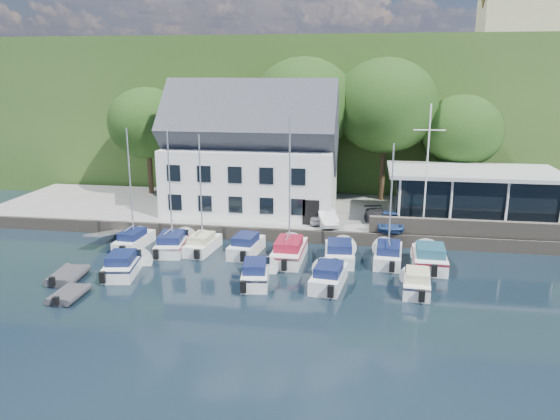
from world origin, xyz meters
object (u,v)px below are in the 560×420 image
at_px(harbor_building, 252,160).
at_px(boat_r1_2, 201,196).
at_px(boat_r1_6, 391,201).
at_px(boat_r2_2, 256,271).
at_px(boat_r1_0, 131,193).
at_px(boat_r2_0, 123,263).
at_px(boat_r1_1, 170,194).
at_px(car_blue, 390,220).
at_px(boat_r1_4, 289,192).
at_px(boat_r1_7, 430,256).
at_px(club_pavilion, 471,195).
at_px(car_silver, 319,215).
at_px(boat_r1_5, 339,251).
at_px(dinghy_1, 69,293).
at_px(car_white, 326,216).
at_px(boat_r2_3, 329,275).
at_px(boat_r1_3, 246,244).
at_px(boat_r2_4, 417,280).
at_px(dinghy_0, 68,274).
at_px(flagpole, 427,169).
at_px(car_dgrey, 379,218).

relative_size(harbor_building, boat_r1_2, 1.75).
height_order(boat_r1_6, boat_r2_2, boat_r1_6).
xyz_separation_m(boat_r1_0, boat_r2_0, (1.56, -5.26, -3.40)).
bearing_deg(boat_r1_2, boat_r1_1, -168.40).
height_order(car_blue, boat_r1_4, boat_r1_4).
xyz_separation_m(harbor_building, boat_r1_7, (13.99, -9.46, -4.56)).
relative_size(club_pavilion, car_silver, 3.84).
height_order(boat_r1_5, dinghy_1, boat_r1_5).
xyz_separation_m(car_white, boat_r2_3, (0.95, -10.13, -0.91)).
distance_m(boat_r1_3, boat_r1_4, 5.21).
bearing_deg(car_blue, boat_r1_2, -162.42).
distance_m(harbor_building, boat_r1_2, 8.94).
bearing_deg(boat_r2_4, dinghy_0, -171.74).
distance_m(boat_r1_4, boat_r2_2, 6.18).
bearing_deg(boat_r2_2, boat_r1_3, 100.42).
height_order(boat_r1_0, boat_r2_2, boat_r1_0).
bearing_deg(boat_r2_4, boat_r1_7, 79.13).
distance_m(boat_r1_2, boat_r2_3, 11.28).
xyz_separation_m(boat_r1_7, boat_r2_3, (-6.37, -4.30, -0.06)).
distance_m(car_blue, boat_r2_2, 13.14).
xyz_separation_m(flagpole, boat_r1_0, (-21.16, -4.44, -1.57)).
height_order(club_pavilion, dinghy_1, club_pavilion).
distance_m(car_dgrey, boat_r1_1, 16.03).
distance_m(boat_r2_3, boat_r2_4, 5.20).
relative_size(boat_r2_3, dinghy_1, 2.06).
bearing_deg(car_blue, boat_r2_4, -84.78).
bearing_deg(dinghy_0, boat_r2_2, 1.56).
bearing_deg(flagpole, boat_r1_6, -119.49).
distance_m(car_silver, boat_r2_2, 11.31).
xyz_separation_m(car_blue, boat_r2_4, (1.27, -9.96, -0.93)).
height_order(club_pavilion, boat_r1_7, club_pavilion).
relative_size(boat_r2_3, dinghy_0, 1.76).
distance_m(boat_r1_0, boat_r2_4, 20.93).
bearing_deg(flagpole, club_pavilion, 42.21).
height_order(boat_r1_0, boat_r1_5, boat_r1_0).
relative_size(boat_r2_3, boat_r2_4, 1.15).
height_order(boat_r2_0, boat_r2_2, boat_r2_0).
bearing_deg(car_silver, car_blue, -12.19).
xyz_separation_m(flagpole, boat_r1_5, (-6.00, -5.03, -4.99)).
relative_size(car_silver, boat_r1_1, 0.41).
bearing_deg(car_blue, boat_r2_0, -151.92).
relative_size(boat_r1_6, boat_r2_4, 1.75).
xyz_separation_m(flagpole, dinghy_1, (-21.01, -13.91, -5.39)).
bearing_deg(boat_r1_5, boat_r1_3, 172.64).
distance_m(car_blue, boat_r1_0, 19.43).
distance_m(car_silver, boat_r1_4, 7.36).
xyz_separation_m(harbor_building, boat_r1_1, (-4.05, -8.86, -1.13)).
xyz_separation_m(car_blue, boat_r1_2, (-13.40, -4.78, 2.47)).
xyz_separation_m(car_white, boat_r1_0, (-13.81, -4.93, 2.50)).
height_order(boat_r1_2, boat_r1_4, boat_r1_4).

